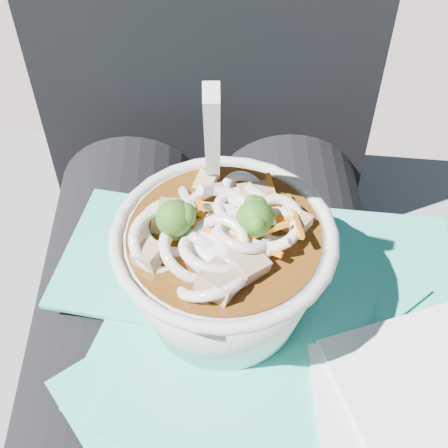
{
  "coord_description": "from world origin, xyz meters",
  "views": [
    {
      "loc": [
        0.01,
        -0.27,
        1.05
      ],
      "look_at": [
        0.01,
        0.01,
        0.74
      ],
      "focal_mm": 50.0,
      "sensor_mm": 36.0,
      "label": 1
    }
  ],
  "objects_px": {
    "lap": "(211,371)",
    "person_body": "(210,274)",
    "plastic_bag": "(259,326)",
    "stone_ledge": "(214,383)",
    "udon_bowl": "(224,262)"
  },
  "relations": [
    {
      "from": "lap",
      "to": "plastic_bag",
      "type": "relative_size",
      "value": 1.28
    },
    {
      "from": "lap",
      "to": "plastic_bag",
      "type": "height_order",
      "value": "plastic_bag"
    },
    {
      "from": "stone_ledge",
      "to": "plastic_bag",
      "type": "distance_m",
      "value": 0.43
    },
    {
      "from": "udon_bowl",
      "to": "person_body",
      "type": "bearing_deg",
      "value": 97.74
    },
    {
      "from": "stone_ledge",
      "to": "udon_bowl",
      "type": "distance_m",
      "value": 0.49
    },
    {
      "from": "lap",
      "to": "person_body",
      "type": "xyz_separation_m",
      "value": [
        0.0,
        0.09,
        0.02
      ]
    },
    {
      "from": "plastic_bag",
      "to": "udon_bowl",
      "type": "distance_m",
      "value": 0.07
    },
    {
      "from": "stone_ledge",
      "to": "plastic_bag",
      "type": "height_order",
      "value": "plastic_bag"
    },
    {
      "from": "stone_ledge",
      "to": "person_body",
      "type": "height_order",
      "value": "person_body"
    },
    {
      "from": "person_body",
      "to": "udon_bowl",
      "type": "relative_size",
      "value": 4.98
    },
    {
      "from": "lap",
      "to": "person_body",
      "type": "relative_size",
      "value": 0.47
    },
    {
      "from": "person_body",
      "to": "lap",
      "type": "bearing_deg",
      "value": -90.0
    },
    {
      "from": "person_body",
      "to": "plastic_bag",
      "type": "xyz_separation_m",
      "value": [
        0.04,
        -0.1,
        0.07
      ]
    },
    {
      "from": "plastic_bag",
      "to": "person_body",
      "type": "bearing_deg",
      "value": 111.13
    },
    {
      "from": "person_body",
      "to": "plastic_bag",
      "type": "relative_size",
      "value": 2.71
    }
  ]
}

